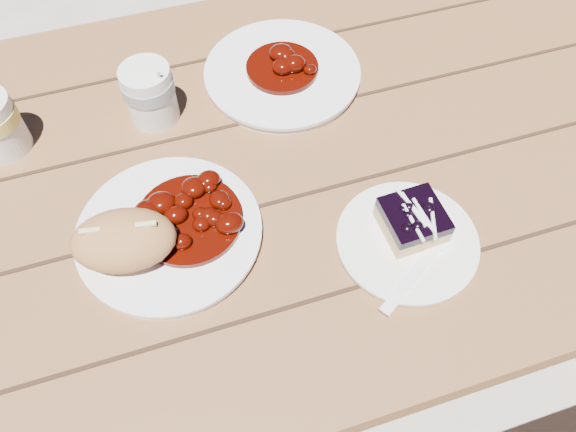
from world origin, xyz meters
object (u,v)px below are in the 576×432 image
object	(u,v)px
bread_roll	(124,240)
dessert_plate	(407,242)
picnic_table	(199,236)
blueberry_cake	(413,220)
main_plate	(170,233)
coffee_cup	(150,94)
second_plate	(282,74)

from	to	relation	value
bread_roll	dessert_plate	xyz separation A→B (m)	(0.36, -0.09, -0.05)
picnic_table	blueberry_cake	size ratio (longest dim) A/B	25.32
main_plate	dessert_plate	xyz separation A→B (m)	(0.30, -0.11, -0.00)
picnic_table	main_plate	distance (m)	0.20
picnic_table	bread_roll	distance (m)	0.26
picnic_table	main_plate	size ratio (longest dim) A/B	8.12
dessert_plate	main_plate	bearing A→B (deg)	160.31
bread_roll	blueberry_cake	size ratio (longest dim) A/B	1.68
main_plate	bread_roll	xyz separation A→B (m)	(-0.05, -0.02, 0.04)
coffee_cup	main_plate	bearing A→B (deg)	-95.42
bread_roll	second_plate	distance (m)	0.40
blueberry_cake	second_plate	distance (m)	0.35
bread_roll	main_plate	bearing A→B (deg)	19.98
coffee_cup	second_plate	bearing A→B (deg)	5.58
main_plate	second_plate	xyz separation A→B (m)	(0.24, 0.25, 0.00)
blueberry_cake	dessert_plate	bearing A→B (deg)	-125.40
main_plate	coffee_cup	world-z (taller)	coffee_cup
second_plate	picnic_table	bearing A→B (deg)	-141.63
main_plate	coffee_cup	size ratio (longest dim) A/B	2.60
blueberry_cake	second_plate	world-z (taller)	blueberry_cake
dessert_plate	second_plate	xyz separation A→B (m)	(-0.06, 0.36, 0.00)
dessert_plate	second_plate	size ratio (longest dim) A/B	0.74
blueberry_cake	coffee_cup	bearing A→B (deg)	130.53
picnic_table	dessert_plate	xyz separation A→B (m)	(0.27, -0.20, 0.17)
picnic_table	bread_roll	size ratio (longest dim) A/B	15.03
dessert_plate	second_plate	bearing A→B (deg)	100.27
dessert_plate	blueberry_cake	world-z (taller)	blueberry_cake
bread_roll	dessert_plate	distance (m)	0.37
bread_roll	coffee_cup	distance (m)	0.26
bread_roll	coffee_cup	xyz separation A→B (m)	(0.08, 0.25, -0.00)
blueberry_cake	picnic_table	bearing A→B (deg)	144.51
picnic_table	dessert_plate	bearing A→B (deg)	-36.90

